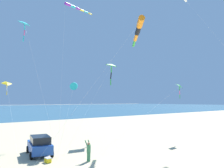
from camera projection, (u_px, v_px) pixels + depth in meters
parked_car at (40, 145)px, 21.60m from camera, size 4.61×2.82×1.85m
cooler_box at (48, 160)px, 18.91m from camera, size 0.62×0.42×0.42m
person_child_green_jacket at (89, 150)px, 19.32m from camera, size 0.55×0.43×1.80m
kite_windsock_small_distant at (76, 8)px, 34.89m from camera, size 8.28×9.75×20.17m
kite_delta_rainbow_low_near at (25, 24)px, 29.09m from camera, size 11.51×2.05×15.68m
kite_windsock_teal_far_right at (138, 29)px, 25.79m from camera, size 5.84×15.67×14.29m
kite_windsock_magenta_far_left at (74, 86)px, 25.45m from camera, size 6.48×5.62×7.39m
kite_delta_green_low_center at (7, 84)px, 30.37m from camera, size 12.66×2.44×7.92m
kite_delta_blue_topmost at (180, 86)px, 30.44m from camera, size 1.25×14.21×7.59m
kite_delta_black_fish_shape at (111, 66)px, 31.71m from camera, size 5.89×10.99×10.59m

